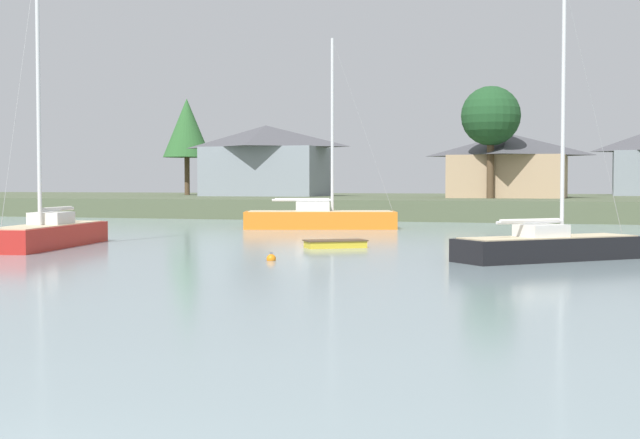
# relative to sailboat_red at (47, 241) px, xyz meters

# --- Properties ---
(far_shore_bank) EXTENTS (190.72, 46.18, 1.54)m
(far_shore_bank) POSITION_rel_sailboat_red_xyz_m (16.48, 52.81, 0.49)
(far_shore_bank) COLOR #4C563D
(far_shore_bank) RESTS_ON ground
(sailboat_red) EXTENTS (3.70, 8.98, 13.18)m
(sailboat_red) POSITION_rel_sailboat_red_xyz_m (0.00, 0.00, 0.00)
(sailboat_red) COLOR #B2231E
(sailboat_red) RESTS_ON ground
(sailboat_orange) EXTENTS (9.64, 5.39, 12.39)m
(sailboat_orange) POSITION_rel_sailboat_red_xyz_m (6.73, 18.54, -0.00)
(sailboat_orange) COLOR orange
(sailboat_orange) RESTS_ON ground
(dinghy_yellow) EXTENTS (2.87, 2.45, 0.47)m
(dinghy_yellow) POSITION_rel_sailboat_red_xyz_m (12.17, 3.33, -0.16)
(dinghy_yellow) COLOR gold
(dinghy_yellow) RESTS_ON ground
(sailboat_black) EXTENTS (6.72, 6.44, 10.67)m
(sailboat_black) POSITION_rel_sailboat_red_xyz_m (21.30, -0.34, -0.05)
(sailboat_black) COLOR black
(sailboat_black) RESTS_ON ground
(mooring_buoy_orange) EXTENTS (0.35, 0.35, 0.40)m
(mooring_buoy_orange) POSITION_rel_sailboat_red_xyz_m (11.76, -3.50, -0.22)
(mooring_buoy_orange) COLOR orange
(mooring_buoy_orange) RESTS_ON ground
(shore_tree_left) EXTENTS (5.20, 5.20, 10.45)m
(shore_tree_left) POSITION_rel_sailboat_red_xyz_m (-19.48, 54.12, 8.48)
(shore_tree_left) COLOR brown
(shore_tree_left) RESTS_ON far_shore_bank
(shore_tree_center) EXTENTS (4.93, 4.93, 9.30)m
(shore_tree_center) POSITION_rel_sailboat_red_xyz_m (14.57, 40.97, 8.03)
(shore_tree_center) COLOR brown
(shore_tree_center) RESTS_ON far_shore_bank
(cottage_hillside) EXTENTS (12.41, 8.03, 7.01)m
(cottage_hillside) POSITION_rel_sailboat_red_xyz_m (-8.41, 49.09, 4.89)
(cottage_hillside) COLOR gray
(cottage_hillside) RESTS_ON far_shore_bank
(cottage_behind_trees) EXTENTS (10.53, 9.33, 5.61)m
(cottage_behind_trees) POSITION_rel_sailboat_red_xyz_m (15.63, 45.74, 4.17)
(cottage_behind_trees) COLOR tan
(cottage_behind_trees) RESTS_ON far_shore_bank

